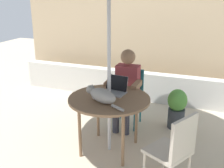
{
  "coord_description": "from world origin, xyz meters",
  "views": [
    {
      "loc": [
        1.17,
        -2.99,
        2.04
      ],
      "look_at": [
        0.0,
        0.1,
        0.9
      ],
      "focal_mm": 44.04,
      "sensor_mm": 36.0,
      "label": 1
    }
  ],
  "objects_px": {
    "person_seated": "(126,85)",
    "laptop": "(115,88)",
    "chair_occupied": "(129,93)",
    "chair_empty": "(175,147)",
    "potted_plant_by_chair": "(177,108)",
    "cat": "(101,95)",
    "patio_table": "(109,102)"
  },
  "relations": [
    {
      "from": "person_seated",
      "to": "laptop",
      "type": "relative_size",
      "value": 3.69
    },
    {
      "from": "chair_occupied",
      "to": "person_seated",
      "type": "relative_size",
      "value": 0.72
    },
    {
      "from": "chair_empty",
      "to": "potted_plant_by_chair",
      "type": "distance_m",
      "value": 1.44
    },
    {
      "from": "person_seated",
      "to": "laptop",
      "type": "bearing_deg",
      "value": -89.73
    },
    {
      "from": "person_seated",
      "to": "cat",
      "type": "xyz_separation_m",
      "value": [
        -0.04,
        -0.86,
        0.15
      ]
    },
    {
      "from": "chair_empty",
      "to": "laptop",
      "type": "relative_size",
      "value": 2.66
    },
    {
      "from": "laptop",
      "to": "cat",
      "type": "height_order",
      "value": "laptop"
    },
    {
      "from": "person_seated",
      "to": "potted_plant_by_chair",
      "type": "height_order",
      "value": "person_seated"
    },
    {
      "from": "patio_table",
      "to": "chair_occupied",
      "type": "distance_m",
      "value": 0.87
    },
    {
      "from": "cat",
      "to": "chair_occupied",
      "type": "bearing_deg",
      "value": 87.78
    },
    {
      "from": "chair_empty",
      "to": "potted_plant_by_chair",
      "type": "height_order",
      "value": "chair_empty"
    },
    {
      "from": "patio_table",
      "to": "chair_empty",
      "type": "height_order",
      "value": "chair_empty"
    },
    {
      "from": "laptop",
      "to": "potted_plant_by_chair",
      "type": "bearing_deg",
      "value": 44.99
    },
    {
      "from": "chair_empty",
      "to": "potted_plant_by_chair",
      "type": "xyz_separation_m",
      "value": [
        -0.17,
        1.42,
        -0.18
      ]
    },
    {
      "from": "patio_table",
      "to": "chair_empty",
      "type": "distance_m",
      "value": 1.04
    },
    {
      "from": "laptop",
      "to": "potted_plant_by_chair",
      "type": "relative_size",
      "value": 0.53
    },
    {
      "from": "chair_empty",
      "to": "patio_table",
      "type": "bearing_deg",
      "value": 152.39
    },
    {
      "from": "chair_occupied",
      "to": "person_seated",
      "type": "bearing_deg",
      "value": -90.0
    },
    {
      "from": "patio_table",
      "to": "chair_empty",
      "type": "bearing_deg",
      "value": -27.61
    },
    {
      "from": "patio_table",
      "to": "cat",
      "type": "height_order",
      "value": "cat"
    },
    {
      "from": "patio_table",
      "to": "laptop",
      "type": "height_order",
      "value": "laptop"
    },
    {
      "from": "chair_empty",
      "to": "laptop",
      "type": "bearing_deg",
      "value": 142.86
    },
    {
      "from": "patio_table",
      "to": "cat",
      "type": "bearing_deg",
      "value": -104.03
    },
    {
      "from": "patio_table",
      "to": "person_seated",
      "type": "height_order",
      "value": "person_seated"
    },
    {
      "from": "patio_table",
      "to": "potted_plant_by_chair",
      "type": "distance_m",
      "value": 1.25
    },
    {
      "from": "chair_occupied",
      "to": "chair_empty",
      "type": "bearing_deg",
      "value": -55.7
    },
    {
      "from": "chair_occupied",
      "to": "chair_empty",
      "type": "relative_size",
      "value": 1.0
    },
    {
      "from": "chair_empty",
      "to": "person_seated",
      "type": "relative_size",
      "value": 0.72
    },
    {
      "from": "potted_plant_by_chair",
      "to": "chair_occupied",
      "type": "bearing_deg",
      "value": -173.07
    },
    {
      "from": "laptop",
      "to": "cat",
      "type": "relative_size",
      "value": 0.56
    },
    {
      "from": "laptop",
      "to": "patio_table",
      "type": "bearing_deg",
      "value": -90.62
    },
    {
      "from": "chair_occupied",
      "to": "potted_plant_by_chair",
      "type": "distance_m",
      "value": 0.76
    }
  ]
}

